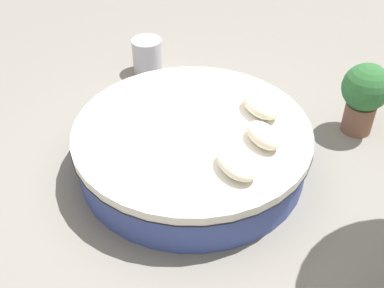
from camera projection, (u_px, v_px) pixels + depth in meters
The scene contains 7 objects.
ground_plane at pixel (192, 166), 5.84m from camera, with size 16.00×16.00×0.00m, color gray.
round_bed at pixel (192, 147), 5.66m from camera, with size 2.68×2.68×0.56m.
throw_pillow_0 at pixel (237, 163), 4.90m from camera, with size 0.54×0.34×0.19m, color beige.
throw_pillow_1 at pixel (263, 135), 5.23m from camera, with size 0.48×0.28×0.20m, color beige.
throw_pillow_2 at pixel (261, 105), 5.65m from camera, with size 0.55×0.34×0.22m, color beige.
planter at pixel (365, 94), 6.03m from camera, with size 0.59×0.59×0.94m.
side_table at pixel (147, 56), 7.34m from camera, with size 0.44×0.44×0.51m, color #B7B7BC.
Camera 1 is at (3.87, -1.98, 3.91)m, focal length 46.51 mm.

